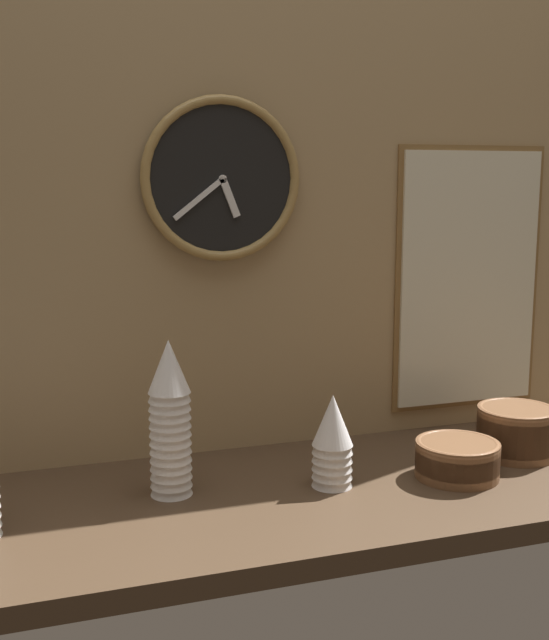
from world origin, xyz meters
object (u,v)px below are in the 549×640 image
(cup_stack_center_left, at_px, (170,418))
(bowl_stack_right, at_px, (457,458))
(cup_stack_center_right, at_px, (332,441))
(wall_clock, at_px, (222,179))
(bowl_stack_far_right, at_px, (516,430))
(menu_board, at_px, (469,279))

(cup_stack_center_left, xyz_separation_m, bowl_stack_right, (0.55, -0.09, -0.11))
(cup_stack_center_right, distance_m, wall_clock, 0.56)
(bowl_stack_far_right, xyz_separation_m, menu_board, (0.01, 0.22, 0.29))
(cup_stack_center_left, xyz_separation_m, menu_board, (0.74, 0.20, 0.20))
(cup_stack_center_left, xyz_separation_m, bowl_stack_far_right, (0.73, -0.02, -0.09))
(bowl_stack_right, xyz_separation_m, bowl_stack_far_right, (0.18, 0.07, 0.02))
(cup_stack_center_left, distance_m, bowl_stack_right, 0.56)
(cup_stack_center_right, relative_size, menu_board, 0.30)
(bowl_stack_right, distance_m, bowl_stack_far_right, 0.20)
(bowl_stack_right, bearing_deg, menu_board, 56.52)
(wall_clock, bearing_deg, cup_stack_center_left, -128.37)
(cup_stack_center_left, height_order, wall_clock, wall_clock)
(cup_stack_center_left, xyz_separation_m, cup_stack_center_right, (0.30, -0.06, -0.06))
(cup_stack_center_right, relative_size, bowl_stack_far_right, 1.09)
(cup_stack_center_right, bearing_deg, bowl_stack_right, -7.95)
(cup_stack_center_left, height_order, bowl_stack_far_right, cup_stack_center_left)
(cup_stack_center_right, distance_m, bowl_stack_right, 0.26)
(bowl_stack_right, bearing_deg, bowl_stack_far_right, 20.90)
(cup_stack_center_right, bearing_deg, cup_stack_center_left, 169.26)
(bowl_stack_far_right, bearing_deg, bowl_stack_right, -159.10)
(wall_clock, bearing_deg, bowl_stack_far_right, -20.46)
(bowl_stack_right, relative_size, wall_clock, 0.50)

